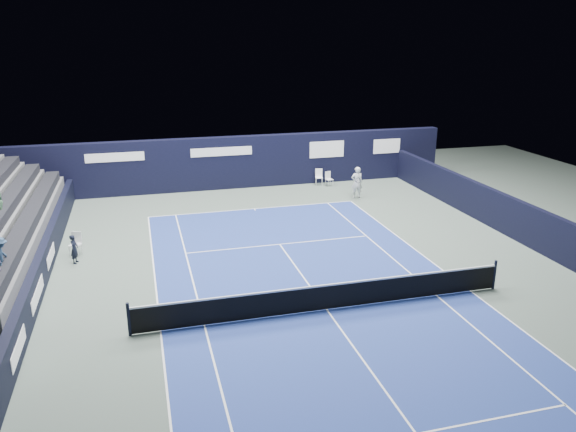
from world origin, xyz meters
name	(u,v)px	position (x,y,z in m)	size (l,w,h in m)	color
ground	(309,285)	(0.00, 2.00, 0.00)	(48.00, 48.00, 0.00)	#4A584F
court_surface	(327,310)	(0.00, 0.00, 0.00)	(10.97, 23.77, 0.01)	navy
enclosure_wall_right	(495,209)	(10.50, 6.00, 0.90)	(0.30, 22.00, 1.80)	black
folding_chair_back_a	(328,176)	(5.38, 15.47, 0.58)	(0.46, 0.48, 0.87)	white
folding_chair_back_b	(319,176)	(4.91, 15.84, 0.56)	(0.51, 0.50, 0.98)	white
line_judge_chair	(76,242)	(-8.54, 7.51, 0.56)	(0.56, 0.55, 0.98)	silver
line_judge	(74,249)	(-8.51, 6.55, 0.60)	(0.44, 0.29, 1.19)	black
court_markings	(327,310)	(0.00, 0.00, 0.01)	(11.03, 23.83, 0.00)	white
tennis_net	(327,296)	(0.00, 0.00, 0.51)	(12.90, 0.10, 1.10)	black
back_sponsor_wall	(238,162)	(0.01, 16.50, 1.55)	(26.00, 0.63, 3.10)	black
side_barrier_left	(46,257)	(-9.50, 5.97, 0.60)	(0.33, 22.00, 1.20)	black
tennis_player	(357,182)	(6.05, 12.49, 0.90)	(0.69, 0.86, 1.79)	silver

